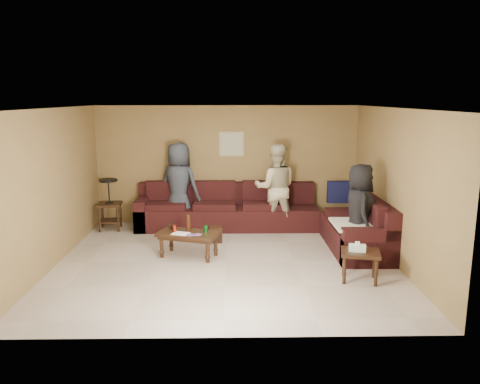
{
  "coord_description": "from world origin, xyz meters",
  "views": [
    {
      "loc": [
        0.1,
        -7.35,
        2.67
      ],
      "look_at": [
        0.25,
        0.85,
        1.0
      ],
      "focal_mm": 35.0,
      "sensor_mm": 36.0,
      "label": 1
    }
  ],
  "objects_px": {
    "side_table_right": "(360,255)",
    "end_table_left": "(109,203)",
    "sectional_sofa": "(268,219)",
    "person_left": "(179,186)",
    "waste_bin": "(216,234)",
    "person_right": "(359,211)",
    "coffee_table": "(188,236)",
    "person_middle": "(275,188)"
  },
  "relations": [
    {
      "from": "coffee_table",
      "to": "waste_bin",
      "type": "distance_m",
      "value": 0.95
    },
    {
      "from": "sectional_sofa",
      "to": "side_table_right",
      "type": "xyz_separation_m",
      "value": [
        1.16,
        -2.38,
        0.07
      ]
    },
    {
      "from": "person_right",
      "to": "waste_bin",
      "type": "bearing_deg",
      "value": 73.11
    },
    {
      "from": "person_middle",
      "to": "person_right",
      "type": "xyz_separation_m",
      "value": [
        1.27,
        -1.6,
        -0.09
      ]
    },
    {
      "from": "end_table_left",
      "to": "person_right",
      "type": "bearing_deg",
      "value": -20.36
    },
    {
      "from": "end_table_left",
      "to": "person_middle",
      "type": "xyz_separation_m",
      "value": [
        3.37,
        -0.12,
        0.34
      ]
    },
    {
      "from": "waste_bin",
      "to": "person_right",
      "type": "xyz_separation_m",
      "value": [
        2.44,
        -0.84,
        0.65
      ]
    },
    {
      "from": "coffee_table",
      "to": "sectional_sofa",
      "type": "bearing_deg",
      "value": 40.81
    },
    {
      "from": "sectional_sofa",
      "to": "person_right",
      "type": "xyz_separation_m",
      "value": [
        1.43,
        -1.27,
        0.47
      ]
    },
    {
      "from": "sectional_sofa",
      "to": "person_right",
      "type": "distance_m",
      "value": 1.97
    },
    {
      "from": "sectional_sofa",
      "to": "coffee_table",
      "type": "xyz_separation_m",
      "value": [
        -1.45,
        -1.25,
        0.04
      ]
    },
    {
      "from": "sectional_sofa",
      "to": "end_table_left",
      "type": "relative_size",
      "value": 4.44
    },
    {
      "from": "person_left",
      "to": "person_right",
      "type": "relative_size",
      "value": 1.12
    },
    {
      "from": "sectional_sofa",
      "to": "coffee_table",
      "type": "bearing_deg",
      "value": -139.19
    },
    {
      "from": "side_table_right",
      "to": "waste_bin",
      "type": "distance_m",
      "value": 2.93
    },
    {
      "from": "sectional_sofa",
      "to": "person_left",
      "type": "distance_m",
      "value": 1.96
    },
    {
      "from": "coffee_table",
      "to": "person_right",
      "type": "relative_size",
      "value": 0.71
    },
    {
      "from": "person_middle",
      "to": "sectional_sofa",
      "type": "bearing_deg",
      "value": 64.79
    },
    {
      "from": "person_middle",
      "to": "person_right",
      "type": "distance_m",
      "value": 2.04
    },
    {
      "from": "end_table_left",
      "to": "person_middle",
      "type": "distance_m",
      "value": 3.39
    },
    {
      "from": "person_left",
      "to": "side_table_right",
      "type": "bearing_deg",
      "value": 158.87
    },
    {
      "from": "coffee_table",
      "to": "waste_bin",
      "type": "bearing_deg",
      "value": 61.99
    },
    {
      "from": "person_left",
      "to": "person_middle",
      "type": "xyz_separation_m",
      "value": [
        1.95,
        -0.25,
        -0.0
      ]
    },
    {
      "from": "end_table_left",
      "to": "waste_bin",
      "type": "xyz_separation_m",
      "value": [
        2.19,
        -0.88,
        -0.4
      ]
    },
    {
      "from": "person_middle",
      "to": "end_table_left",
      "type": "bearing_deg",
      "value": -0.56
    },
    {
      "from": "sectional_sofa",
      "to": "person_middle",
      "type": "distance_m",
      "value": 0.67
    },
    {
      "from": "sectional_sofa",
      "to": "person_left",
      "type": "bearing_deg",
      "value": 162.17
    },
    {
      "from": "sectional_sofa",
      "to": "end_table_left",
      "type": "distance_m",
      "value": 3.24
    },
    {
      "from": "person_left",
      "to": "person_middle",
      "type": "bearing_deg",
      "value": -163.38
    },
    {
      "from": "waste_bin",
      "to": "side_table_right",
      "type": "bearing_deg",
      "value": -41.78
    },
    {
      "from": "waste_bin",
      "to": "person_left",
      "type": "relative_size",
      "value": 0.16
    },
    {
      "from": "coffee_table",
      "to": "side_table_right",
      "type": "distance_m",
      "value": 2.84
    },
    {
      "from": "side_table_right",
      "to": "person_left",
      "type": "distance_m",
      "value": 4.2
    },
    {
      "from": "waste_bin",
      "to": "person_right",
      "type": "relative_size",
      "value": 0.18
    },
    {
      "from": "person_right",
      "to": "end_table_left",
      "type": "bearing_deg",
      "value": 71.74
    },
    {
      "from": "side_table_right",
      "to": "person_middle",
      "type": "distance_m",
      "value": 2.92
    },
    {
      "from": "coffee_table",
      "to": "end_table_left",
      "type": "xyz_separation_m",
      "value": [
        -1.75,
        1.7,
        0.18
      ]
    },
    {
      "from": "sectional_sofa",
      "to": "coffee_table",
      "type": "height_order",
      "value": "sectional_sofa"
    },
    {
      "from": "person_left",
      "to": "coffee_table",
      "type": "bearing_deg",
      "value": 124.43
    },
    {
      "from": "person_middle",
      "to": "side_table_right",
      "type": "bearing_deg",
      "value": 111.72
    },
    {
      "from": "person_middle",
      "to": "person_right",
      "type": "height_order",
      "value": "person_middle"
    },
    {
      "from": "side_table_right",
      "to": "end_table_left",
      "type": "bearing_deg",
      "value": 147.11
    }
  ]
}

